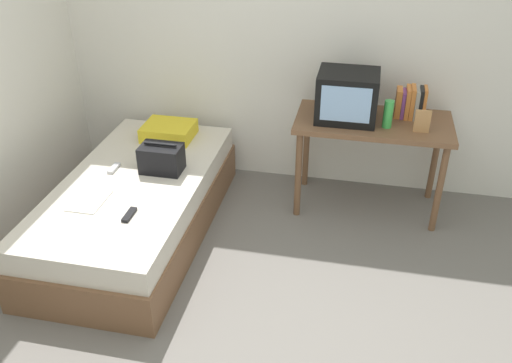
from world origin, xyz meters
The scene contains 13 objects.
ground_plane centered at (0.00, 0.00, 0.00)m, with size 8.00×8.00×0.00m, color slate.
wall_back centered at (0.00, 2.00, 1.30)m, with size 5.20×0.10×2.60m, color silver.
bed centered at (-1.02, 0.86, 0.23)m, with size 1.00×2.00×0.46m.
desk centered at (0.63, 1.59, 0.66)m, with size 1.16×0.60×0.76m.
tv centered at (0.42, 1.57, 0.94)m, with size 0.44×0.39×0.36m.
water_bottle centered at (0.72, 1.48, 0.86)m, with size 0.07×0.07×0.20m, color green.
book_row centered at (0.89, 1.71, 0.87)m, with size 0.22×0.17×0.24m.
picture_frame centered at (0.96, 1.44, 0.84)m, with size 0.11×0.02×0.17m, color #B27F4C.
pillow centered at (-1.00, 1.56, 0.52)m, with size 0.40×0.33×0.12m, color yellow.
handbag centered at (-0.85, 1.02, 0.56)m, with size 0.30×0.20×0.22m.
magazine centered at (-1.19, 0.52, 0.47)m, with size 0.21×0.29×0.01m, color white.
remote_dark centered at (-0.85, 0.41, 0.47)m, with size 0.04×0.16×0.02m, color black.
remote_silver centered at (-1.21, 0.96, 0.47)m, with size 0.04×0.14×0.02m, color #B7B7BC.
Camera 1 is at (0.54, -2.26, 2.44)m, focal length 38.28 mm.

